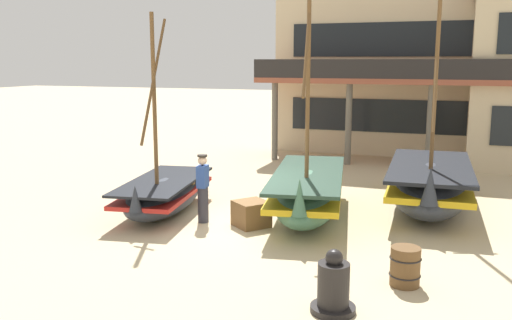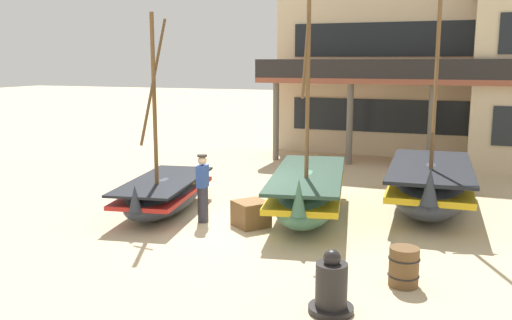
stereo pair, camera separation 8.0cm
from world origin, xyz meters
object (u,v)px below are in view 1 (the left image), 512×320
at_px(fishing_boat_centre_large, 308,192).
at_px(fisherman_by_hull, 203,189).
at_px(wooden_barrel, 405,266).
at_px(fishing_boat_near_left, 430,185).
at_px(cargo_crate, 251,214).
at_px(fishing_boat_far_right, 164,194).
at_px(harbor_building_main, 405,42).
at_px(capstan_winch, 333,287).

bearing_deg(fishing_boat_centre_large, fisherman_by_hull, -148.54).
bearing_deg(wooden_barrel, fishing_boat_near_left, 88.94).
height_order(fishing_boat_near_left, cargo_crate, fishing_boat_near_left).
distance_m(fishing_boat_centre_large, wooden_barrel, 4.60).
bearing_deg(cargo_crate, fishing_boat_near_left, 37.02).
distance_m(fishing_boat_far_right, harbor_building_main, 14.69).
relative_size(fishing_boat_near_left, fishing_boat_far_right, 1.26).
bearing_deg(wooden_barrel, capstan_winch, -123.04).
xyz_separation_m(fishing_boat_centre_large, harbor_building_main, (1.00, 12.34, 4.10)).
height_order(fishing_boat_near_left, fishing_boat_centre_large, fishing_boat_centre_large).
distance_m(fishing_boat_near_left, wooden_barrel, 5.34).
xyz_separation_m(fisherman_by_hull, wooden_barrel, (5.02, -2.28, -0.48)).
relative_size(fisherman_by_hull, wooden_barrel, 2.41).
bearing_deg(fisherman_by_hull, cargo_crate, 4.69).
bearing_deg(harbor_building_main, fishing_boat_centre_large, -94.65).
bearing_deg(harbor_building_main, wooden_barrel, -83.77).
distance_m(fishing_boat_centre_large, fishing_boat_far_right, 3.75).
relative_size(fishing_boat_near_left, harbor_building_main, 0.59).
height_order(fishing_boat_near_left, harbor_building_main, harbor_building_main).
distance_m(fishing_boat_centre_large, harbor_building_main, 13.04).
distance_m(capstan_winch, cargo_crate, 4.79).
relative_size(fishing_boat_centre_large, cargo_crate, 9.40).
height_order(fishing_boat_near_left, fishing_boat_far_right, fishing_boat_near_left).
height_order(fishing_boat_far_right, capstan_winch, fishing_boat_far_right).
bearing_deg(capstan_winch, fishing_boat_centre_large, 109.27).
relative_size(fishing_boat_far_right, cargo_crate, 6.90).
bearing_deg(capstan_winch, harbor_building_main, 92.60).
distance_m(fishing_boat_centre_large, fisherman_by_hull, 2.67).
bearing_deg(wooden_barrel, cargo_crate, 147.91).
bearing_deg(harbor_building_main, fishing_boat_far_right, -109.22).
xyz_separation_m(fishing_boat_near_left, cargo_crate, (-3.90, -2.94, -0.39)).
bearing_deg(fisherman_by_hull, fishing_boat_far_right, 161.50).
distance_m(fishing_boat_centre_large, capstan_winch, 5.45).
xyz_separation_m(fishing_boat_far_right, fisherman_by_hull, (1.35, -0.45, 0.33)).
bearing_deg(capstan_winch, fishing_boat_near_left, 81.19).
relative_size(fishing_boat_near_left, fisherman_by_hull, 3.79).
height_order(fishing_boat_near_left, fisherman_by_hull, fishing_boat_near_left).
relative_size(fishing_boat_far_right, harbor_building_main, 0.47).
bearing_deg(fishing_boat_near_left, fisherman_by_hull, -149.30).
height_order(fisherman_by_hull, harbor_building_main, harbor_building_main).
bearing_deg(capstan_winch, fishing_boat_far_right, 142.21).
xyz_separation_m(fishing_boat_far_right, harbor_building_main, (4.63, 13.28, 4.25)).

